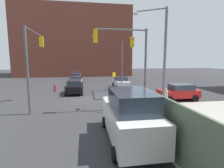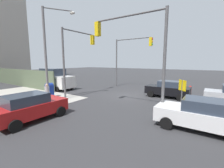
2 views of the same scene
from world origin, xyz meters
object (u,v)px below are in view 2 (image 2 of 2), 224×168
(traffic_signal_ne_corner, at_px, (77,51))
(fire_hydrant, at_px, (190,90))
(traffic_signal_se_corner, at_px, (129,53))
(mailbox_blue, at_px, (49,90))
(van_white_delivery, at_px, (55,79))
(hatchback_black, at_px, (168,89))
(sedan_white, at_px, (204,114))
(pedestrian_crossing, at_px, (47,94))
(traffic_signal_nw_corner, at_px, (133,44))
(coupe_red, at_px, (30,107))
(street_lamp_corner, at_px, (50,47))

(traffic_signal_ne_corner, bearing_deg, fire_hydrant, -143.31)
(traffic_signal_se_corner, distance_m, mailbox_blue, 10.89)
(mailbox_blue, height_order, van_white_delivery, van_white_delivery)
(hatchback_black, bearing_deg, traffic_signal_ne_corner, 29.76)
(sedan_white, bearing_deg, pedestrian_crossing, 8.55)
(sedan_white, xyz_separation_m, pedestrian_crossing, (10.89, 1.64, 0.04))
(traffic_signal_nw_corner, xyz_separation_m, coupe_red, (4.40, 4.57, -3.78))
(mailbox_blue, height_order, pedestrian_crossing, pedestrian_crossing)
(hatchback_black, bearing_deg, street_lamp_corner, 40.36)
(fire_hydrant, relative_size, coupe_red, 0.24)
(hatchback_black, bearing_deg, traffic_signal_nw_corner, 81.90)
(sedan_white, bearing_deg, traffic_signal_ne_corner, -10.05)
(traffic_signal_se_corner, relative_size, coupe_red, 1.65)
(street_lamp_corner, distance_m, van_white_delivery, 7.01)
(hatchback_black, xyz_separation_m, pedestrian_crossing, (7.56, 8.12, 0.04))
(street_lamp_corner, bearing_deg, traffic_signal_ne_corner, -100.84)
(traffic_signal_nw_corner, relative_size, traffic_signal_ne_corner, 1.00)
(coupe_red, bearing_deg, pedestrian_crossing, -48.26)
(fire_hydrant, distance_m, coupe_red, 14.96)
(traffic_signal_nw_corner, relative_size, traffic_signal_se_corner, 1.00)
(traffic_signal_se_corner, bearing_deg, van_white_delivery, 40.54)
(pedestrian_crossing, bearing_deg, traffic_signal_nw_corner, -6.69)
(traffic_signal_nw_corner, bearing_deg, mailbox_blue, 3.29)
(traffic_signal_ne_corner, height_order, coupe_red, traffic_signal_ne_corner)
(traffic_signal_ne_corner, bearing_deg, hatchback_black, -150.24)
(traffic_signal_se_corner, xyz_separation_m, traffic_signal_ne_corner, (1.98, 7.38, -0.05))
(traffic_signal_se_corner, relative_size, sedan_white, 1.46)
(traffic_signal_se_corner, xyz_separation_m, pedestrian_crossing, (1.68, 11.00, -3.73))
(traffic_signal_nw_corner, distance_m, fire_hydrant, 9.95)
(traffic_signal_nw_corner, xyz_separation_m, van_white_delivery, (12.37, -2.70, -3.34))
(coupe_red, bearing_deg, van_white_delivery, -42.34)
(traffic_signal_nw_corner, bearing_deg, sedan_white, 175.06)
(mailbox_blue, bearing_deg, hatchback_black, -145.32)
(fire_hydrant, bearing_deg, coupe_red, 62.49)
(traffic_signal_nw_corner, bearing_deg, coupe_red, 46.06)
(traffic_signal_se_corner, relative_size, mailbox_blue, 4.55)
(traffic_signal_se_corner, relative_size, hatchback_black, 1.62)
(traffic_signal_nw_corner, bearing_deg, street_lamp_corner, 7.53)
(hatchback_black, bearing_deg, van_white_delivery, 14.46)
(hatchback_black, bearing_deg, sedan_white, 117.22)
(traffic_signal_ne_corner, bearing_deg, van_white_delivery, -11.33)
(sedan_white, xyz_separation_m, coupe_red, (8.60, 4.20, -0.00))
(van_white_delivery, xyz_separation_m, pedestrian_crossing, (-5.68, 4.70, -0.40))
(coupe_red, bearing_deg, sedan_white, -153.96)
(fire_hydrant, bearing_deg, street_lamp_corner, 44.10)
(street_lamp_corner, height_order, fire_hydrant, street_lamp_corner)
(traffic_signal_nw_corner, xyz_separation_m, traffic_signal_se_corner, (5.01, -9.00, -0.00))
(traffic_signal_se_corner, height_order, fire_hydrant, traffic_signal_se_corner)
(traffic_signal_ne_corner, relative_size, coupe_red, 1.65)
(coupe_red, bearing_deg, hatchback_black, -116.26)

